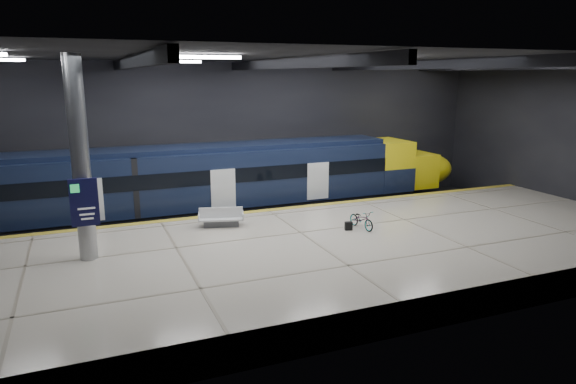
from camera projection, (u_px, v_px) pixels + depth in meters
ground at (291, 250)px, 21.87m from camera, size 30.00×30.00×0.00m
room_shell at (291, 115)px, 20.60m from camera, size 30.10×16.10×8.05m
platform at (316, 257)px, 19.50m from camera, size 30.00×11.00×1.10m
safety_strip at (269, 210)px, 24.11m from camera, size 30.00×0.40×0.01m
rails at (251, 216)px, 26.82m from camera, size 30.00×1.52×0.16m
train at (192, 184)px, 25.26m from camera, size 29.40×2.84×3.79m
bench at (221, 220)px, 21.48m from camera, size 2.00×1.24×0.83m
bicycle at (362, 219)px, 21.15m from camera, size 0.72×1.55×0.78m
pannier_bag at (349, 226)px, 20.98m from camera, size 0.33×0.25×0.35m
info_column at (81, 163)px, 17.01m from camera, size 0.90×0.78×6.90m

